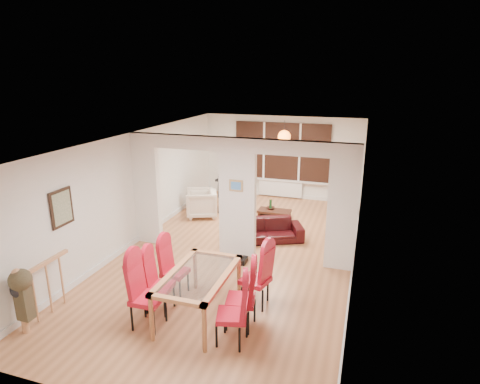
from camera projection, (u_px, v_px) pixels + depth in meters
The scene contains 24 objects.
floor at pixel (238, 253), 8.96m from camera, with size 5.00×9.00×0.01m, color #B17247.
room_walls at pixel (237, 198), 8.59m from camera, with size 5.00×9.00×2.60m, color silver, non-canonical shape.
divider_wall at pixel (237, 198), 8.59m from camera, with size 5.00×0.18×2.60m, color white.
bay_window_blinds at pixel (282, 151), 12.58m from camera, with size 3.00×0.08×1.80m, color black.
radiator at pixel (280, 188), 12.89m from camera, with size 1.40×0.08×0.50m, color white.
pendant_light at pixel (284, 137), 11.26m from camera, with size 0.36×0.36×0.36m, color orange.
stair_newel at pixel (46, 285), 6.55m from camera, with size 0.40×1.20×1.10m, color tan, non-canonical shape.
wall_poster at pixel (62, 208), 7.04m from camera, with size 0.04×0.52×0.67m, color gray.
pillar_photo at pixel (236, 186), 8.41m from camera, with size 0.30×0.03×0.25m, color #4C8CD8.
dining_table at pixel (199, 295), 6.55m from camera, with size 0.95×1.69×0.79m, color #AC6B3F, non-canonical shape.
dining_chair_la at pixel (148, 293), 6.24m from camera, with size 0.47×0.47×1.16m, color #B51226, non-canonical shape.
dining_chair_lb at pixel (160, 283), 6.68m from camera, with size 0.41×0.41×1.03m, color #B51226, non-canonical shape.
dining_chair_lc at pixel (175, 269), 7.16m from camera, with size 0.41×0.41×1.03m, color #B51226, non-canonical shape.
dining_chair_ra at pixel (232, 310), 5.86m from camera, with size 0.43×0.43×1.09m, color #B51226, non-canonical shape.
dining_chair_rb at pixel (241, 295), 6.24m from camera, with size 0.44×0.44×1.10m, color #B51226, non-canonical shape.
dining_chair_rc at pixel (255, 276), 6.84m from camera, with size 0.44×0.44×1.11m, color #B51226, non-canonical shape.
sofa at pixel (265, 230), 9.59m from camera, with size 1.78×0.70×0.52m, color black.
armchair at pixel (201, 203), 11.18m from camera, with size 0.84×0.81×0.76m, color beige.
person at pixel (222, 184), 11.42m from camera, with size 0.40×0.61×1.68m, color black.
television at pixel (341, 206), 11.34m from camera, with size 0.12×0.91×0.52m, color black.
coffee_table at pixel (274, 214), 11.16m from camera, with size 0.90×0.45×0.21m, color #321911, non-canonical shape.
bottle at pixel (271, 204), 11.23m from camera, with size 0.07×0.07×0.28m, color #143F19.
bowl at pixel (270, 208), 11.23m from camera, with size 0.23×0.23×0.06m, color #321911.
shoes at pixel (240, 260), 8.51m from camera, with size 0.26×0.29×0.11m, color black, non-canonical shape.
Camera 1 is at (2.57, -7.78, 3.89)m, focal length 30.00 mm.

